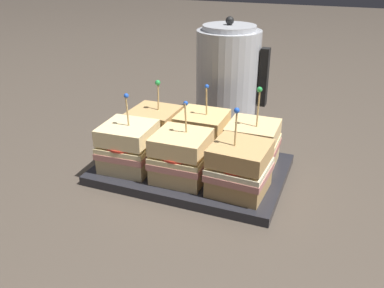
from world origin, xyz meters
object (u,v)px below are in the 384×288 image
(sandwich_front_right, at_px, (239,168))
(sandwich_front_center, at_px, (180,156))
(sandwich_back_right, at_px, (252,144))
(serving_platter, at_px, (192,169))
(kettle_steel, at_px, (228,77))
(sandwich_back_center, at_px, (203,134))
(sandwich_front_left, at_px, (128,147))
(sandwich_back_left, at_px, (155,128))

(sandwich_front_right, bearing_deg, sandwich_front_center, 177.94)
(sandwich_front_right, height_order, sandwich_back_right, sandwich_back_right)
(sandwich_front_center, relative_size, sandwich_front_right, 0.95)
(serving_platter, relative_size, kettle_steel, 1.36)
(sandwich_back_right, bearing_deg, kettle_steel, 117.94)
(kettle_steel, bearing_deg, sandwich_back_center, -85.07)
(serving_platter, distance_m, kettle_steel, 0.31)
(serving_platter, height_order, sandwich_front_left, sandwich_front_left)
(sandwich_back_right, distance_m, kettle_steel, 0.27)
(sandwich_back_left, distance_m, sandwich_back_center, 0.11)
(serving_platter, distance_m, sandwich_back_center, 0.08)
(serving_platter, bearing_deg, sandwich_front_center, -92.16)
(sandwich_front_right, bearing_deg, sandwich_back_left, 153.70)
(sandwich_back_center, distance_m, sandwich_back_right, 0.11)
(sandwich_front_right, xyz_separation_m, kettle_steel, (-0.13, 0.34, 0.06))
(serving_platter, relative_size, sandwich_back_center, 2.37)
(sandwich_front_center, xyz_separation_m, kettle_steel, (-0.02, 0.34, 0.06))
(sandwich_front_left, distance_m, sandwich_back_right, 0.24)
(sandwich_front_center, distance_m, kettle_steel, 0.35)
(sandwich_back_left, height_order, kettle_steel, kettle_steel)
(sandwich_front_left, height_order, kettle_steel, kettle_steel)
(sandwich_front_center, xyz_separation_m, sandwich_back_left, (-0.10, 0.10, -0.00))
(sandwich_front_left, height_order, sandwich_front_right, sandwich_front_right)
(kettle_steel, bearing_deg, sandwich_front_center, -87.35)
(serving_platter, height_order, sandwich_front_right, sandwich_front_right)
(serving_platter, height_order, sandwich_back_center, sandwich_back_center)
(sandwich_front_center, distance_m, sandwich_front_right, 0.11)
(serving_platter, xyz_separation_m, sandwich_front_left, (-0.11, -0.05, 0.05))
(kettle_steel, bearing_deg, sandwich_front_left, -105.50)
(sandwich_back_right, bearing_deg, sandwich_front_left, -154.56)
(sandwich_front_right, height_order, sandwich_back_center, sandwich_front_right)
(serving_platter, xyz_separation_m, sandwich_front_center, (-0.00, -0.05, 0.05))
(sandwich_front_right, bearing_deg, serving_platter, 153.15)
(sandwich_back_center, bearing_deg, kettle_steel, 94.93)
(sandwich_front_right, xyz_separation_m, sandwich_back_left, (-0.22, 0.11, -0.00))
(sandwich_back_left, bearing_deg, sandwich_back_right, 0.23)
(sandwich_front_left, relative_size, sandwich_back_center, 1.00)
(sandwich_back_left, bearing_deg, sandwich_front_right, -26.30)
(sandwich_front_left, relative_size, sandwich_front_center, 1.02)
(sandwich_front_left, bearing_deg, sandwich_back_center, 43.51)
(sandwich_front_left, xyz_separation_m, kettle_steel, (0.09, 0.34, 0.06))
(serving_platter, bearing_deg, sandwich_front_left, -155.02)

